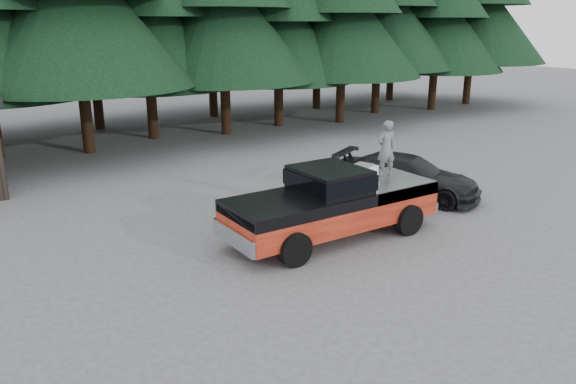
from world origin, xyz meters
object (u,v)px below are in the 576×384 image
pickup_truck (332,213)px  man_on_bed (386,148)px  air_compressor (362,176)px  parked_car (407,176)px

pickup_truck → man_on_bed: 2.54m
air_compressor → parked_car: 3.83m
pickup_truck → air_compressor: 1.29m
pickup_truck → man_on_bed: size_ratio=3.78×
pickup_truck → parked_car: size_ratio=1.27×
air_compressor → parked_car: size_ratio=0.15×
man_on_bed → pickup_truck: bearing=16.8°
pickup_truck → air_compressor: bearing=-6.7°
air_compressor → man_on_bed: (1.15, 0.34, 0.55)m
air_compressor → man_on_bed: bearing=-3.7°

